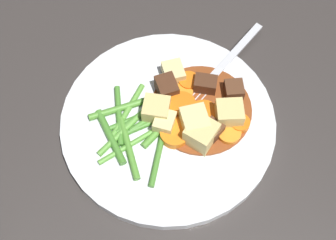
{
  "coord_description": "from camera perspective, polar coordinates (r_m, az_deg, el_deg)",
  "views": [
    {
      "loc": [
        -0.09,
        -0.25,
        0.52
      ],
      "look_at": [
        0.0,
        0.0,
        0.01
      ],
      "focal_mm": 49.96,
      "sensor_mm": 36.0,
      "label": 1
    }
  ],
  "objects": [
    {
      "name": "ground_plane",
      "position": [
        0.59,
        -0.0,
        -0.65
      ],
      "size": [
        3.0,
        3.0,
        0.0
      ],
      "primitive_type": "plane",
      "color": "#383330"
    },
    {
      "name": "dinner_plate",
      "position": [
        0.58,
        -0.0,
        -0.33
      ],
      "size": [
        0.27,
        0.27,
        0.01
      ],
      "primitive_type": "cylinder",
      "color": "white",
      "rests_on": "ground_plane"
    },
    {
      "name": "stew_sauce",
      "position": [
        0.58,
        3.94,
        1.6
      ],
      "size": [
        0.13,
        0.13,
        0.0
      ],
      "primitive_type": "cylinder",
      "color": "brown",
      "rests_on": "dinner_plate"
    },
    {
      "name": "carrot_slice_0",
      "position": [
        0.57,
        1.17,
        0.07
      ],
      "size": [
        0.03,
        0.03,
        0.01
      ],
      "primitive_type": "cylinder",
      "rotation": [
        0.0,
        0.0,
        4.69
      ],
      "color": "orange",
      "rests_on": "dinner_plate"
    },
    {
      "name": "carrot_slice_1",
      "position": [
        0.56,
        0.83,
        -1.71
      ],
      "size": [
        0.04,
        0.04,
        0.01
      ],
      "primitive_type": "cylinder",
      "rotation": [
        0.0,
        0.0,
        4.53
      ],
      "color": "orange",
      "rests_on": "dinner_plate"
    },
    {
      "name": "carrot_slice_2",
      "position": [
        0.59,
        1.86,
        3.36
      ],
      "size": [
        0.04,
        0.04,
        0.01
      ],
      "primitive_type": "cylinder",
      "rotation": [
        0.0,
        0.0,
        2.2
      ],
      "color": "orange",
      "rests_on": "dinner_plate"
    },
    {
      "name": "carrot_slice_3",
      "position": [
        0.6,
        2.54,
        4.69
      ],
      "size": [
        0.04,
        0.04,
        0.01
      ],
      "primitive_type": "cylinder",
      "rotation": [
        0.0,
        0.0,
        3.99
      ],
      "color": "orange",
      "rests_on": "dinner_plate"
    },
    {
      "name": "carrot_slice_4",
      "position": [
        0.57,
        8.76,
        -0.45
      ],
      "size": [
        0.03,
        0.03,
        0.01
      ],
      "primitive_type": "cylinder",
      "rotation": [
        0.0,
        0.0,
        5.32
      ],
      "color": "orange",
      "rests_on": "dinner_plate"
    },
    {
      "name": "carrot_slice_5",
      "position": [
        0.57,
        7.46,
        -1.6
      ],
      "size": [
        0.04,
        0.04,
        0.01
      ],
      "primitive_type": "cylinder",
      "rotation": [
        0.0,
        0.0,
        0.65
      ],
      "color": "orange",
      "rests_on": "dinner_plate"
    },
    {
      "name": "carrot_slice_6",
      "position": [
        0.58,
        1.7,
        1.76
      ],
      "size": [
        0.04,
        0.04,
        0.01
      ],
      "primitive_type": "cylinder",
      "rotation": [
        0.0,
        0.0,
        2.76
      ],
      "color": "orange",
      "rests_on": "dinner_plate"
    },
    {
      "name": "carrot_slice_7",
      "position": [
        0.58,
        4.34,
        0.78
      ],
      "size": [
        0.05,
        0.05,
        0.01
      ],
      "primitive_type": "cylinder",
      "rotation": [
        0.0,
        0.0,
        5.21
      ],
      "color": "orange",
      "rests_on": "dinner_plate"
    },
    {
      "name": "potato_chunk_0",
      "position": [
        0.57,
        7.46,
        0.7
      ],
      "size": [
        0.04,
        0.04,
        0.03
      ],
      "primitive_type": "cube",
      "rotation": [
        0.0,
        0.0,
        5.99
      ],
      "color": "#E5CC7A",
      "rests_on": "dinner_plate"
    },
    {
      "name": "potato_chunk_1",
      "position": [
        0.57,
        -1.43,
        1.24
      ],
      "size": [
        0.04,
        0.04,
        0.03
      ],
      "primitive_type": "cube",
      "rotation": [
        0.0,
        0.0,
        5.77
      ],
      "color": "#E5CC7A",
      "rests_on": "dinner_plate"
    },
    {
      "name": "potato_chunk_2",
      "position": [
        0.56,
        -0.42,
        -0.34
      ],
      "size": [
        0.03,
        0.04,
        0.02
      ],
      "primitive_type": "cube",
      "rotation": [
        0.0,
        0.0,
        2.5
      ],
      "color": "#EAD68C",
      "rests_on": "dinner_plate"
    },
    {
      "name": "potato_chunk_3",
      "position": [
        0.6,
        0.66,
        5.74
      ],
      "size": [
        0.03,
        0.03,
        0.02
      ],
      "primitive_type": "cube",
      "rotation": [
        0.0,
        0.0,
        6.21
      ],
      "color": "#EAD68C",
      "rests_on": "dinner_plate"
    },
    {
      "name": "potato_chunk_4",
      "position": [
        0.56,
        3.24,
        -0.31
      ],
      "size": [
        0.03,
        0.04,
        0.03
      ],
      "primitive_type": "cube",
      "rotation": [
        0.0,
        0.0,
        3.04
      ],
      "color": "#EAD68C",
      "rests_on": "dinner_plate"
    },
    {
      "name": "potato_chunk_5",
      "position": [
        0.55,
        4.07,
        -1.71
      ],
      "size": [
        0.05,
        0.05,
        0.03
      ],
      "primitive_type": "cube",
      "rotation": [
        0.0,
        0.0,
        2.22
      ],
      "color": "#E5CC7A",
      "rests_on": "dinner_plate"
    },
    {
      "name": "meat_chunk_0",
      "position": [
        0.56,
        5.44,
        -1.24
      ],
      "size": [
        0.03,
        0.03,
        0.02
      ],
      "primitive_type": "cube",
      "rotation": [
        0.0,
        0.0,
        3.65
      ],
      "color": "#56331E",
      "rests_on": "dinner_plate"
    },
    {
      "name": "meat_chunk_1",
      "position": [
        0.59,
        8.03,
        3.64
      ],
      "size": [
        0.03,
        0.03,
        0.02
      ],
      "primitive_type": "cube",
      "rotation": [
        0.0,
        0.0,
        6.02
      ],
      "color": "#56331E",
      "rests_on": "dinner_plate"
    },
    {
      "name": "meat_chunk_2",
      "position": [
        0.58,
        -0.16,
        3.96
      ],
      "size": [
        0.02,
        0.03,
        0.02
      ],
      "primitive_type": "cube",
      "rotation": [
        0.0,
        0.0,
        1.55
      ],
      "color": "#4C2B19",
      "rests_on": "dinner_plate"
    },
    {
      "name": "meat_chunk_3",
      "position": [
        0.59,
        4.57,
        4.35
      ],
      "size": [
        0.03,
        0.03,
        0.02
      ],
      "primitive_type": "cube",
      "rotation": [
        0.0,
        0.0,
        4.19
      ],
      "color": "#4C2B19",
      "rests_on": "dinner_plate"
    },
    {
      "name": "green_bean_0",
      "position": [
        0.56,
        -7.03,
        -2.04
      ],
      "size": [
        0.02,
        0.08,
        0.01
      ],
      "primitive_type": "cylinder",
      "rotation": [
        0.0,
        1.57,
        4.82
      ],
      "color": "#4C8E33",
      "rests_on": "dinner_plate"
    },
    {
      "name": "green_bean_1",
      "position": [
        0.57,
        -0.67,
        -0.86
      ],
      "size": [
        0.06,
        0.04,
        0.01
      ],
      "primitive_type": "cylinder",
      "rotation": [
        0.0,
        1.57,
        3.64
      ],
      "color": "#599E38",
      "rests_on": "dinner_plate"
    },
    {
      "name": "green_bean_2",
      "position": [
        0.55,
        -1.19,
        -4.2
      ],
      "size": [
        0.05,
        0.07,
        0.01
      ],
      "primitive_type": "cylinder",
      "rotation": [
        0.0,
        1.57,
        4.17
      ],
      "color": "#4C8E33",
      "rests_on": "dinner_plate"
    },
    {
      "name": "green_bean_3",
      "position": [
        0.57,
        -5.95,
        -1.45
      ],
      "size": [
        0.07,
        0.04,
        0.01
      ],
      "primitive_type": "cylinder",
      "rotation": [
        0.0,
        1.57,
        3.64
      ],
      "color": "#66AD42",
      "rests_on": "dinner_plate"
    },
    {
      "name": "green_bean_4",
      "position": [
        0.57,
        -3.97,
        -0.96
      ],
      "size": [
        0.07,
        0.01,
        0.01
      ],
      "primitive_type": "cylinder",
      "rotation": [
        0.0,
        1.57,
        3.24
      ],
      "color": "#4C8E33",
      "rests_on": "dinner_plate"
    },
    {
      "name": "green_bean_5",
      "position": [
        0.57,
        -4.49,
        0.08
      ],
      "size": [
        0.06,
        0.01,
        0.01
      ],
      "primitive_type": "cylinder",
      "rotation": [
        0.0,
        1.57,
        3.25
      ],
      "color": "#4C8E33",
      "rests_on": "dinner_plate"
    },
    {
      "name": "green_bean_6",
      "position": [
        0.57,
        -2.18,
        0.21
      ],
      "size": [
        0.06,
        0.02,
        0.01
      ],
      "primitive_type": "cylinder",
      "rotation": [
        0.0,
        1.57,
        3.41
      ],
      "color": "#4C8E33",
      "rests_on": "dinner_plate"
    },
    {
      "name": "green_bean_7",
      "position": [
        0.58,
        -5.01,
        1.05
      ],
      "size": [
        0.06,
        0.06,
        0.01
      ],
      "primitive_type": "cylinder",
      "rotation": [
        0.0,
        1.57,
        3.92
      ],
      "color": "#66AD42",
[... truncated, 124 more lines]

